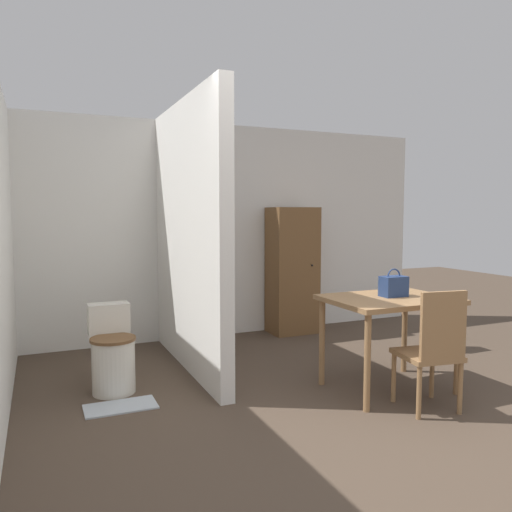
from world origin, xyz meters
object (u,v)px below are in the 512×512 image
at_px(toilet, 112,354).
at_px(wooden_cabinet, 292,270).
at_px(space_heater, 443,328).
at_px(handbag, 394,286).
at_px(wooden_chair, 433,348).
at_px(dining_table, 389,309).

xyz_separation_m(toilet, wooden_cabinet, (2.31, 1.20, 0.46)).
bearing_deg(wooden_cabinet, space_heater, -50.22).
relative_size(handbag, space_heater, 0.50).
height_order(wooden_chair, handbag, handbag).
relative_size(dining_table, wooden_chair, 1.09).
height_order(handbag, wooden_cabinet, wooden_cabinet).
bearing_deg(handbag, dining_table, -162.51).
bearing_deg(toilet, wooden_chair, -33.72).
distance_m(wooden_cabinet, space_heater, 1.83).
distance_m(toilet, wooden_cabinet, 2.64).
relative_size(toilet, handbag, 2.99).
bearing_deg(wooden_chair, handbag, 91.96).
bearing_deg(dining_table, handbag, 17.49).
xyz_separation_m(wooden_chair, handbag, (0.06, 0.53, 0.38)).
distance_m(handbag, space_heater, 1.59).
relative_size(toilet, wooden_cabinet, 0.46).
bearing_deg(handbag, wooden_cabinet, 86.00).
height_order(toilet, space_heater, toilet).
distance_m(wooden_chair, handbag, 0.66).
bearing_deg(toilet, wooden_cabinet, 27.54).
bearing_deg(wooden_cabinet, toilet, -152.46).
height_order(dining_table, space_heater, dining_table).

